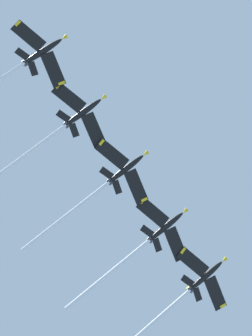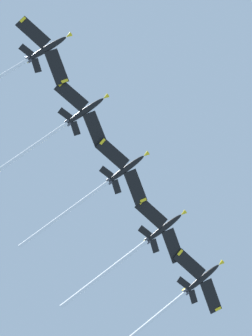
{
  "view_description": "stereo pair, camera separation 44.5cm",
  "coord_description": "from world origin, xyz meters",
  "px_view_note": "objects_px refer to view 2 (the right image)",
  "views": [
    {
      "loc": [
        13.36,
        -22.63,
        1.93
      ],
      "look_at": [
        21.02,
        -12.2,
        132.95
      ],
      "focal_mm": 53.34,
      "sensor_mm": 36.0,
      "label": 1
    },
    {
      "loc": [
        13.0,
        -22.36,
        1.93
      ],
      "look_at": [
        21.02,
        -12.2,
        132.95
      ],
      "focal_mm": 53.34,
      "sensor_mm": 36.0,
      "label": 2
    }
  ],
  "objects_px": {
    "jet_far_left": "(182,295)",
    "jet_inner_right": "(66,124)",
    "jet_centre": "(106,183)",
    "jet_far_right": "(26,61)",
    "jet_inner_left": "(141,246)"
  },
  "relations": [
    {
      "from": "jet_centre",
      "to": "jet_far_right",
      "type": "height_order",
      "value": "jet_far_right"
    },
    {
      "from": "jet_centre",
      "to": "jet_far_right",
      "type": "distance_m",
      "value": 37.37
    },
    {
      "from": "jet_inner_left",
      "to": "jet_inner_right",
      "type": "xyz_separation_m",
      "value": [
        -35.09,
        -12.84,
        0.81
      ]
    },
    {
      "from": "jet_centre",
      "to": "jet_inner_right",
      "type": "relative_size",
      "value": 1.04
    },
    {
      "from": "jet_far_left",
      "to": "jet_inner_right",
      "type": "relative_size",
      "value": 1.08
    },
    {
      "from": "jet_centre",
      "to": "jet_far_left",
      "type": "bearing_deg",
      "value": 18.2
    },
    {
      "from": "jet_far_left",
      "to": "jet_inner_left",
      "type": "bearing_deg",
      "value": -166.99
    },
    {
      "from": "jet_inner_right",
      "to": "jet_far_left",
      "type": "bearing_deg",
      "value": 17.85
    },
    {
      "from": "jet_far_left",
      "to": "jet_far_right",
      "type": "xyz_separation_m",
      "value": [
        -69.73,
        -23.19,
        0.54
      ]
    },
    {
      "from": "jet_far_left",
      "to": "jet_centre",
      "type": "distance_m",
      "value": 36.13
    },
    {
      "from": "jet_inner_left",
      "to": "jet_inner_right",
      "type": "relative_size",
      "value": 1.04
    },
    {
      "from": "jet_centre",
      "to": "jet_far_right",
      "type": "xyz_separation_m",
      "value": [
        -35.41,
        -11.91,
        1.02
      ]
    },
    {
      "from": "jet_centre",
      "to": "jet_far_right",
      "type": "relative_size",
      "value": 1.01
    },
    {
      "from": "jet_far_left",
      "to": "jet_inner_right",
      "type": "bearing_deg",
      "value": -162.15
    },
    {
      "from": "jet_inner_left",
      "to": "jet_far_right",
      "type": "relative_size",
      "value": 1.01
    }
  ]
}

